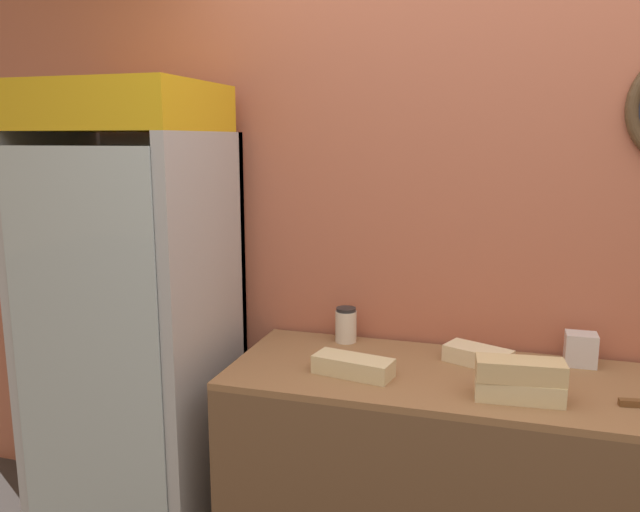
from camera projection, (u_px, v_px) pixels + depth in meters
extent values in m
cube|color=#B7664C|center=(500.00, 226.00, 2.41)|extent=(5.20, 0.06, 2.70)
cube|color=brown|center=(484.00, 496.00, 2.24)|extent=(1.84, 0.64, 0.84)
cube|color=#8E6642|center=(490.00, 382.00, 2.16)|extent=(1.84, 0.64, 0.02)
cube|color=#B2B7BC|center=(172.00, 323.00, 2.84)|extent=(0.72, 0.04, 1.71)
cube|color=#B2B7BC|center=(67.00, 336.00, 2.65)|extent=(0.05, 0.63, 1.71)
cube|color=#B2B7BC|center=(209.00, 351.00, 2.47)|extent=(0.05, 0.63, 1.71)
cube|color=white|center=(169.00, 325.00, 2.81)|extent=(0.62, 0.02, 1.61)
cube|color=silver|center=(86.00, 371.00, 2.26)|extent=(0.62, 0.01, 1.61)
cube|color=gold|center=(117.00, 107.00, 2.35)|extent=(0.72, 0.57, 0.18)
cube|color=silver|center=(138.00, 430.00, 2.61)|extent=(0.60, 0.51, 0.01)
cube|color=silver|center=(133.00, 343.00, 2.54)|extent=(0.60, 0.51, 0.01)
cube|color=silver|center=(127.00, 250.00, 2.47)|extent=(0.60, 0.51, 0.01)
cylinder|color=#2D6B38|center=(77.00, 233.00, 2.28)|extent=(0.08, 0.08, 0.18)
cylinder|color=#2D6B38|center=(74.00, 198.00, 2.25)|extent=(0.03, 0.03, 0.08)
cylinder|color=#72337F|center=(45.00, 335.00, 2.39)|extent=(0.06, 0.06, 0.15)
cylinder|color=#72337F|center=(42.00, 309.00, 2.37)|extent=(0.02, 0.02, 0.06)
cylinder|color=navy|center=(151.00, 445.00, 2.34)|extent=(0.06, 0.06, 0.13)
cylinder|color=navy|center=(150.00, 423.00, 2.32)|extent=(0.02, 0.02, 0.05)
cylinder|color=#B2BCCC|center=(150.00, 346.00, 2.26)|extent=(0.06, 0.06, 0.14)
cylinder|color=#B2BCCC|center=(149.00, 319.00, 2.24)|extent=(0.02, 0.02, 0.06)
cylinder|color=#B2BCCC|center=(118.00, 345.00, 2.30)|extent=(0.06, 0.06, 0.13)
cylinder|color=#B2BCCC|center=(117.00, 321.00, 2.28)|extent=(0.03, 0.03, 0.05)
cylinder|color=#B2BCCC|center=(55.00, 234.00, 2.30)|extent=(0.07, 0.07, 0.17)
cylinder|color=#B2BCCC|center=(53.00, 201.00, 2.28)|extent=(0.03, 0.03, 0.07)
cylinder|color=navy|center=(88.00, 338.00, 2.33)|extent=(0.06, 0.06, 0.15)
cylinder|color=navy|center=(86.00, 310.00, 2.31)|extent=(0.02, 0.02, 0.07)
cylinder|color=gold|center=(64.00, 431.00, 2.45)|extent=(0.06, 0.06, 0.13)
cylinder|color=gold|center=(62.00, 409.00, 2.43)|extent=(0.02, 0.02, 0.06)
cylinder|color=gold|center=(118.00, 241.00, 2.22)|extent=(0.06, 0.06, 0.14)
cylinder|color=gold|center=(116.00, 213.00, 2.20)|extent=(0.02, 0.02, 0.06)
cube|color=beige|center=(519.00, 390.00, 1.97)|extent=(0.28, 0.12, 0.07)
cube|color=tan|center=(520.00, 370.00, 1.96)|extent=(0.28, 0.13, 0.07)
cube|color=beige|center=(353.00, 366.00, 2.19)|extent=(0.29, 0.16, 0.06)
cube|color=beige|center=(478.00, 356.00, 2.29)|extent=(0.26, 0.20, 0.06)
cube|color=brown|center=(640.00, 403.00, 1.93)|extent=(0.13, 0.04, 0.02)
cylinder|color=silver|center=(346.00, 326.00, 2.54)|extent=(0.09, 0.09, 0.13)
cylinder|color=#262628|center=(346.00, 309.00, 2.53)|extent=(0.08, 0.08, 0.01)
cube|color=silver|center=(581.00, 349.00, 2.28)|extent=(0.11, 0.09, 0.12)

